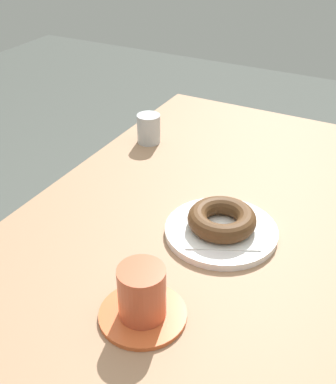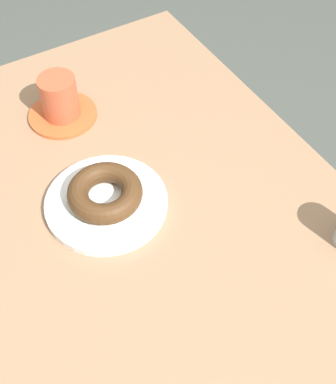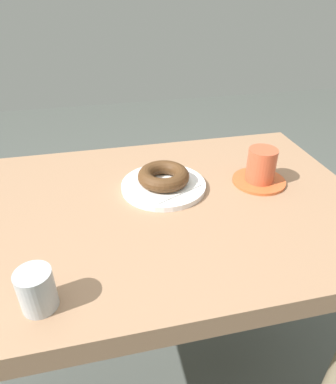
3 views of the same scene
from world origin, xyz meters
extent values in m
plane|color=#484D47|center=(0.00, 0.00, 0.00)|extent=(6.00, 6.00, 0.00)
cube|color=#977153|center=(0.00, 0.00, 0.70)|extent=(1.05, 0.65, 0.05)
cylinder|color=gray|center=(-0.47, 0.26, 0.34)|extent=(0.06, 0.06, 0.67)
cylinder|color=white|center=(-0.07, -0.07, 0.73)|extent=(0.21, 0.21, 0.01)
cube|color=white|center=(-0.07, -0.07, 0.74)|extent=(0.18, 0.18, 0.00)
torus|color=#4C2F18|center=(-0.07, -0.07, 0.76)|extent=(0.13, 0.13, 0.04)
cylinder|color=#CF5B2D|center=(-0.31, -0.04, 0.73)|extent=(0.13, 0.13, 0.01)
cylinder|color=#C65334|center=(-0.31, -0.04, 0.77)|extent=(0.07, 0.07, 0.08)
cylinder|color=black|center=(-0.31, -0.04, 0.81)|extent=(0.06, 0.06, 0.00)
camera|label=1|loc=(-0.75, -0.32, 1.28)|focal=45.73mm
camera|label=2|loc=(0.46, -0.26, 1.44)|focal=49.53mm
camera|label=3|loc=(0.08, 0.65, 1.18)|focal=32.15mm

